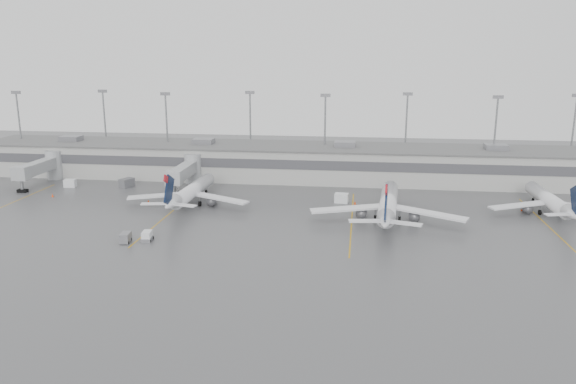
# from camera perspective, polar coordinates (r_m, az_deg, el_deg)

# --- Properties ---
(ground) EXTENTS (260.00, 260.00, 0.00)m
(ground) POSITION_cam_1_polar(r_m,az_deg,el_deg) (84.19, -5.92, -7.12)
(ground) COLOR #4B4B4D
(ground) RESTS_ON ground
(terminal) EXTENTS (152.00, 17.00, 9.45)m
(terminal) POSITION_cam_1_polar(r_m,az_deg,el_deg) (138.08, -0.48, 3.12)
(terminal) COLOR #B0B0AB
(terminal) RESTS_ON ground
(light_masts) EXTENTS (142.40, 8.00, 20.60)m
(light_masts) POSITION_cam_1_polar(r_m,az_deg,el_deg) (142.49, -0.17, 6.66)
(light_masts) COLOR gray
(light_masts) RESTS_ON ground
(jet_bridge_left) EXTENTS (4.00, 17.20, 7.00)m
(jet_bridge_left) POSITION_cam_1_polar(r_m,az_deg,el_deg) (145.20, -23.47, 2.37)
(jet_bridge_left) COLOR gray
(jet_bridge_left) RESTS_ON ground
(jet_bridge_right) EXTENTS (4.00, 17.20, 7.00)m
(jet_bridge_right) POSITION_cam_1_polar(r_m,az_deg,el_deg) (130.85, -10.16, 2.16)
(jet_bridge_right) COLOR gray
(jet_bridge_right) RESTS_ON ground
(stand_markings) EXTENTS (105.25, 40.00, 0.01)m
(stand_markings) POSITION_cam_1_polar(r_m,az_deg,el_deg) (106.43, -2.98, -2.52)
(stand_markings) COLOR #C78E0B
(stand_markings) RESTS_ON ground
(jet_mid_left) EXTENTS (25.33, 28.42, 9.19)m
(jet_mid_left) POSITION_cam_1_polar(r_m,az_deg,el_deg) (115.20, -9.84, 0.05)
(jet_mid_left) COLOR white
(jet_mid_left) RESTS_ON ground
(jet_mid_right) EXTENTS (28.32, 31.85, 10.30)m
(jet_mid_right) POSITION_cam_1_polar(r_m,az_deg,el_deg) (104.43, 10.12, -1.22)
(jet_mid_right) COLOR white
(jet_mid_right) RESTS_ON ground
(jet_far_right) EXTENTS (24.15, 27.09, 8.76)m
(jet_far_right) POSITION_cam_1_polar(r_m,az_deg,el_deg) (118.30, 25.11, -0.79)
(jet_far_right) COLOR white
(jet_far_right) RESTS_ON ground
(baggage_tug) EXTENTS (1.97, 2.76, 1.66)m
(baggage_tug) POSITION_cam_1_polar(r_m,az_deg,el_deg) (95.56, -14.13, -4.47)
(baggage_tug) COLOR white
(baggage_tug) RESTS_ON ground
(baggage_cart) EXTENTS (1.76, 2.69, 1.62)m
(baggage_cart) POSITION_cam_1_polar(r_m,az_deg,el_deg) (95.65, -16.18, -4.47)
(baggage_cart) COLOR slate
(baggage_cart) RESTS_ON ground
(gse_uld_a) EXTENTS (2.76, 2.04, 1.80)m
(gse_uld_a) POSITION_cam_1_polar(r_m,az_deg,el_deg) (138.82, -21.27, 0.84)
(gse_uld_a) COLOR white
(gse_uld_a) RESTS_ON ground
(gse_uld_b) EXTENTS (2.36, 1.68, 1.58)m
(gse_uld_b) POSITION_cam_1_polar(r_m,az_deg,el_deg) (124.32, -11.67, 0.01)
(gse_uld_b) COLOR white
(gse_uld_b) RESTS_ON ground
(gse_uld_c) EXTENTS (2.95, 2.13, 1.95)m
(gse_uld_c) POSITION_cam_1_polar(r_m,az_deg,el_deg) (116.44, 5.46, -0.61)
(gse_uld_c) COLOR white
(gse_uld_c) RESTS_ON ground
(gse_loader) EXTENTS (3.15, 3.78, 2.02)m
(gse_loader) POSITION_cam_1_polar(r_m,az_deg,el_deg) (134.57, -16.06, 0.91)
(gse_loader) COLOR slate
(gse_loader) RESTS_ON ground
(cone_a) EXTENTS (0.48, 0.48, 0.76)m
(cone_a) POSITION_cam_1_polar(r_m,az_deg,el_deg) (130.78, -22.81, -0.31)
(cone_a) COLOR #FF4105
(cone_a) RESTS_ON ground
(cone_b) EXTENTS (0.41, 0.41, 0.65)m
(cone_b) POSITION_cam_1_polar(r_m,az_deg,el_deg) (119.56, -14.00, -0.91)
(cone_b) COLOR #FF4105
(cone_b) RESTS_ON ground
(cone_c) EXTENTS (0.46, 0.46, 0.73)m
(cone_c) POSITION_cam_1_polar(r_m,az_deg,el_deg) (115.56, 6.82, -1.08)
(cone_c) COLOR #FF4105
(cone_c) RESTS_ON ground
(cone_d) EXTENTS (0.43, 0.43, 0.68)m
(cone_d) POSITION_cam_1_polar(r_m,az_deg,el_deg) (119.33, 22.67, -1.61)
(cone_d) COLOR #FF4105
(cone_d) RESTS_ON ground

